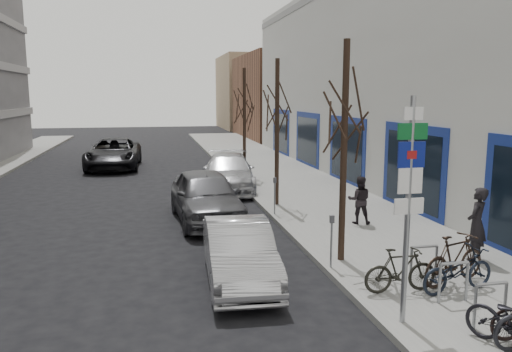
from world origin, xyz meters
name	(u,v)px	position (x,y,z in m)	size (l,w,h in m)	color
ground	(274,343)	(0.00, 0.00, 0.00)	(120.00, 120.00, 0.00)	black
sidewalk_east	(324,204)	(4.50, 10.00, 0.07)	(5.00, 70.00, 0.15)	slate
commercial_building	(510,80)	(17.00, 16.00, 5.00)	(20.00, 32.00, 10.00)	#B7B7B2
brick_building_far	(304,97)	(13.00, 40.00, 4.00)	(12.00, 14.00, 8.00)	brown
tan_building_far	(272,92)	(13.50, 55.00, 4.50)	(13.00, 12.00, 9.00)	#937A5B
highway_sign_pole	(409,197)	(2.40, -0.01, 2.46)	(0.55, 0.10, 4.20)	gray
bike_rack	(454,277)	(3.80, 0.60, 0.66)	(0.66, 2.26, 0.83)	gray
tree_near	(345,99)	(2.60, 3.50, 4.10)	(1.80, 1.80, 5.50)	black
tree_mid	(277,98)	(2.60, 10.00, 4.10)	(1.80, 1.80, 5.50)	black
tree_far	(244,97)	(2.60, 16.50, 4.10)	(1.80, 1.80, 5.50)	black
meter_front	(332,236)	(2.15, 3.00, 0.92)	(0.10, 0.08, 1.27)	gray
meter_mid	(275,192)	(2.15, 8.50, 0.92)	(0.10, 0.08, 1.27)	gray
meter_back	(245,169)	(2.15, 14.00, 0.92)	(0.10, 0.08, 1.27)	gray
bike_mid_curb	(458,267)	(4.19, 1.05, 0.69)	(0.54, 1.78, 1.09)	black
bike_mid_inner	(401,270)	(3.02, 1.27, 0.64)	(0.48, 1.60, 0.97)	black
bike_far_inner	(455,259)	(4.39, 1.46, 0.72)	(0.56, 1.87, 1.13)	black
parked_car_front	(239,252)	(-0.07, 2.97, 0.68)	(1.44, 4.14, 1.36)	#B7B8BD
parked_car_mid	(206,196)	(-0.20, 8.62, 0.86)	(2.04, 5.06, 1.72)	#4B4C51
parked_car_back	(229,172)	(1.40, 13.95, 0.79)	(2.22, 5.46, 1.59)	#B6B6BB
lane_car	(114,153)	(-4.06, 21.99, 0.86)	(2.86, 6.20, 1.72)	black
pedestrian_near	(477,224)	(5.85, 2.79, 1.06)	(0.67, 0.44, 1.83)	black
pedestrian_far	(359,200)	(4.47, 6.72, 0.92)	(0.57, 0.38, 1.54)	black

